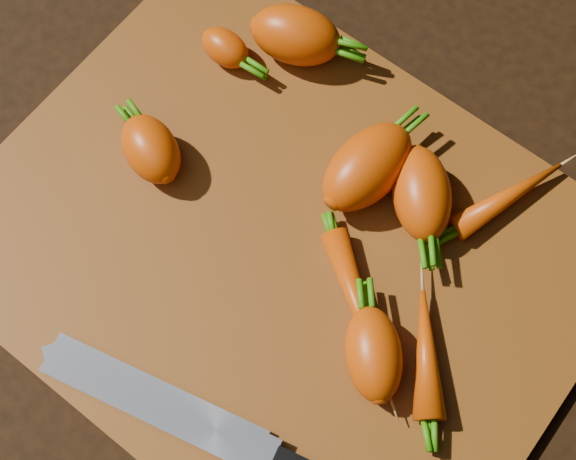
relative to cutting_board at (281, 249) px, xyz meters
The scene contains 12 objects.
ground 0.01m from the cutting_board, ahead, with size 2.00×2.00×0.01m, color black.
cutting_board is the anchor object (origin of this frame).
carrot_0 0.19m from the cutting_board, 123.63° to the left, with size 0.08×0.05×0.05m, color #CF4405.
carrot_1 0.14m from the cutting_board, behind, with size 0.07×0.04×0.04m, color #CF4405.
carrot_2 0.12m from the cutting_board, 55.59° to the left, with size 0.08×0.05×0.05m, color #CF4405.
carrot_3 0.10m from the cutting_board, 77.52° to the left, with size 0.09×0.05×0.05m, color #CF4405.
carrot_4 0.19m from the cutting_board, 142.87° to the left, with size 0.05×0.03×0.03m, color #CF4405.
carrot_5 0.12m from the cutting_board, 15.34° to the right, with size 0.07×0.04×0.04m, color #CF4405.
carrot_6 0.19m from the cutting_board, 49.50° to the left, with size 0.11×0.02×0.02m, color #CF4405.
carrot_7 0.09m from the cutting_board, ahead, with size 0.13×0.02×0.02m, color #CF4405.
carrot_8 0.15m from the cutting_board, ahead, with size 0.10×0.03×0.03m, color #CF4405.
knife 0.16m from the cutting_board, 83.32° to the right, with size 0.29×0.09×0.02m.
Camera 1 is at (0.14, -0.17, 0.64)m, focal length 50.00 mm.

